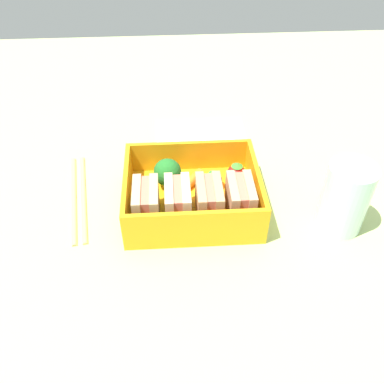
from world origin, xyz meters
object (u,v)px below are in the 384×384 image
at_px(sandwich_center_left, 209,201).
at_px(sandwich_center, 178,202).
at_px(carrot_stick_left, 143,186).
at_px(drinking_glass, 345,198).
at_px(strawberry_left, 236,173).
at_px(folded_napkin, 201,133).
at_px(sandwich_center_right, 146,203).
at_px(broccoli_floret, 167,173).
at_px(carrot_stick_far_left, 190,182).
at_px(strawberry_far_left, 213,180).
at_px(chopstick_pair, 79,196).
at_px(sandwich_left, 240,199).

distance_m(sandwich_center_left, sandwich_center, 0.04).
distance_m(carrot_stick_left, drinking_glass, 0.27).
bearing_deg(strawberry_left, sandwich_center, 37.40).
bearing_deg(strawberry_left, folded_napkin, -74.32).
bearing_deg(sandwich_center_right, sandwich_center_left, 180.00).
relative_size(strawberry_left, broccoli_floret, 0.74).
height_order(sandwich_center_right, carrot_stick_far_left, sandwich_center_right).
bearing_deg(strawberry_far_left, drinking_glass, 155.90).
xyz_separation_m(sandwich_center_right, carrot_stick_far_left, (-0.06, -0.06, -0.02)).
bearing_deg(broccoli_floret, folded_napkin, -111.79).
xyz_separation_m(sandwich_center, carrot_stick_far_left, (-0.02, -0.06, -0.02)).
bearing_deg(chopstick_pair, folded_napkin, -141.25).
bearing_deg(broccoli_floret, strawberry_far_left, 175.12).
bearing_deg(sandwich_center, folded_napkin, -102.68).
bearing_deg(sandwich_left, folded_napkin, -80.54).
height_order(sandwich_left, chopstick_pair, sandwich_left).
height_order(sandwich_center_left, carrot_stick_left, sandwich_center_left).
distance_m(sandwich_left, folded_napkin, 0.21).
xyz_separation_m(broccoli_floret, drinking_glass, (-0.22, 0.08, 0.01)).
bearing_deg(chopstick_pair, broccoli_floret, -178.56).
bearing_deg(drinking_glass, sandwich_left, -7.18).
distance_m(sandwich_center, strawberry_left, 0.11).
relative_size(strawberry_far_left, broccoli_floret, 0.69).
relative_size(sandwich_center, chopstick_pair, 0.32).
xyz_separation_m(sandwich_center_left, sandwich_center, (0.04, 0.00, 0.00)).
distance_m(carrot_stick_far_left, carrot_stick_left, 0.07).
bearing_deg(carrot_stick_far_left, folded_napkin, -100.32).
relative_size(carrot_stick_far_left, carrot_stick_left, 1.43).
xyz_separation_m(sandwich_left, sandwich_center_right, (0.12, 0.00, 0.00)).
xyz_separation_m(strawberry_far_left, chopstick_pair, (0.19, -0.00, -0.02)).
xyz_separation_m(broccoli_floret, chopstick_pair, (0.13, 0.00, -0.03)).
relative_size(sandwich_center, sandwich_center_right, 1.00).
xyz_separation_m(sandwich_left, strawberry_far_left, (0.03, -0.05, -0.01)).
distance_m(sandwich_center, broccoli_floret, 0.06).
relative_size(strawberry_left, carrot_stick_far_left, 0.66).
bearing_deg(sandwich_center_left, chopstick_pair, -17.61).
xyz_separation_m(sandwich_left, sandwich_center_left, (0.04, 0.00, 0.00)).
distance_m(drinking_glass, folded_napkin, 0.28).
relative_size(strawberry_far_left, carrot_stick_left, 0.88).
distance_m(carrot_stick_left, folded_napkin, 0.18).
height_order(carrot_stick_far_left, folded_napkin, carrot_stick_far_left).
relative_size(strawberry_far_left, folded_napkin, 0.21).
height_order(carrot_stick_far_left, chopstick_pair, carrot_stick_far_left).
distance_m(sandwich_left, strawberry_far_left, 0.06).
height_order(sandwich_left, broccoli_floret, sandwich_left).
height_order(sandwich_center_right, broccoli_floret, sandwich_center_right).
relative_size(sandwich_center, strawberry_left, 1.75).
xyz_separation_m(strawberry_far_left, folded_napkin, (0.01, -0.15, -0.02)).
relative_size(strawberry_left, strawberry_far_left, 1.07).
bearing_deg(broccoli_floret, drinking_glass, 161.03).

